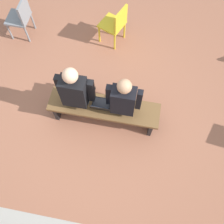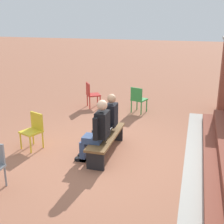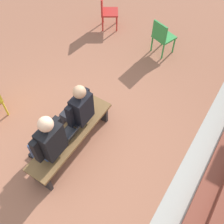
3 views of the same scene
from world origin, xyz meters
name	(u,v)px [view 3 (image 3 of 3)]	position (x,y,z in m)	size (l,w,h in m)	color
ground_plane	(73,152)	(0.00, 0.00, 0.00)	(60.00, 60.00, 0.00)	#9E6047
concrete_strip	(174,207)	(-0.08, 1.89, 0.00)	(7.09, 0.40, 0.01)	#A8A399
bench	(72,137)	(-0.08, -0.05, 0.35)	(1.80, 0.44, 0.45)	brown
person_student	(77,110)	(-0.39, -0.11, 0.71)	(0.53, 0.67, 1.33)	#232328
person_adult	(47,142)	(0.34, -0.12, 0.74)	(0.57, 0.72, 1.39)	#384C75
laptop	(70,134)	(-0.05, -0.04, 0.50)	(0.32, 0.29, 0.21)	black
plastic_chair_far_left	(162,36)	(-3.25, 0.08, 0.48)	(0.53, 0.53, 0.84)	#2D893D
plastic_chair_mid_courtyard	(107,10)	(-3.46, -1.56, 0.48)	(0.58, 0.58, 0.84)	red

